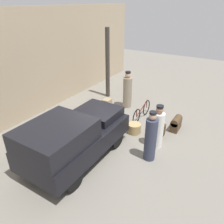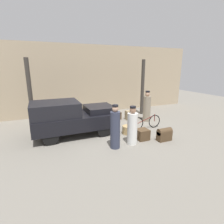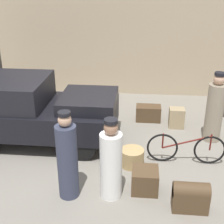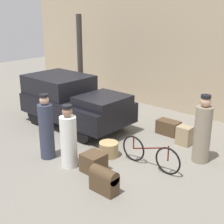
{
  "view_description": "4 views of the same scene",
  "coord_description": "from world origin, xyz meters",
  "px_view_note": "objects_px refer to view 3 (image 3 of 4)",
  "views": [
    {
      "loc": [
        -5.99,
        -3.61,
        4.71
      ],
      "look_at": [
        0.2,
        0.2,
        0.95
      ],
      "focal_mm": 35.0,
      "sensor_mm": 36.0,
      "label": 1
    },
    {
      "loc": [
        -3.02,
        -7.44,
        3.12
      ],
      "look_at": [
        0.2,
        0.2,
        0.95
      ],
      "focal_mm": 28.0,
      "sensor_mm": 36.0,
      "label": 2
    },
    {
      "loc": [
        0.83,
        -6.37,
        3.88
      ],
      "look_at": [
        0.2,
        0.2,
        0.95
      ],
      "focal_mm": 50.0,
      "sensor_mm": 36.0,
      "label": 3
    },
    {
      "loc": [
        5.81,
        -6.1,
        3.8
      ],
      "look_at": [
        0.2,
        0.2,
        0.95
      ],
      "focal_mm": 50.0,
      "sensor_mm": 36.0,
      "label": 4
    }
  ],
  "objects_px": {
    "trunk_wicker_pale": "(191,196)",
    "truck": "(33,108)",
    "wicker_basket": "(132,157)",
    "porter_carrying_trunk": "(111,163)",
    "bicycle": "(186,148)",
    "trunk_large_brown": "(145,180)",
    "suitcase_tan_flat": "(176,118)",
    "trunk_umber_medium": "(148,113)",
    "porter_with_bicycle": "(215,110)",
    "porter_lifting_near_truck": "(67,159)"
  },
  "relations": [
    {
      "from": "trunk_wicker_pale",
      "to": "truck",
      "type": "bearing_deg",
      "value": 147.38
    },
    {
      "from": "wicker_basket",
      "to": "porter_carrying_trunk",
      "type": "relative_size",
      "value": 0.32
    },
    {
      "from": "truck",
      "to": "trunk_wicker_pale",
      "type": "distance_m",
      "value": 4.26
    },
    {
      "from": "bicycle",
      "to": "trunk_large_brown",
      "type": "relative_size",
      "value": 3.37
    },
    {
      "from": "porter_carrying_trunk",
      "to": "wicker_basket",
      "type": "bearing_deg",
      "value": 71.19
    },
    {
      "from": "bicycle",
      "to": "trunk_wicker_pale",
      "type": "xyz_separation_m",
      "value": [
        -0.1,
        -1.56,
        -0.06
      ]
    },
    {
      "from": "trunk_large_brown",
      "to": "suitcase_tan_flat",
      "type": "height_order",
      "value": "suitcase_tan_flat"
    },
    {
      "from": "trunk_umber_medium",
      "to": "trunk_large_brown",
      "type": "bearing_deg",
      "value": -91.75
    },
    {
      "from": "porter_carrying_trunk",
      "to": "trunk_umber_medium",
      "type": "bearing_deg",
      "value": 77.87
    },
    {
      "from": "truck",
      "to": "trunk_wicker_pale",
      "type": "height_order",
      "value": "truck"
    },
    {
      "from": "porter_with_bicycle",
      "to": "suitcase_tan_flat",
      "type": "relative_size",
      "value": 3.23
    },
    {
      "from": "truck",
      "to": "trunk_umber_medium",
      "type": "height_order",
      "value": "truck"
    },
    {
      "from": "porter_lifting_near_truck",
      "to": "porter_with_bicycle",
      "type": "distance_m",
      "value": 3.99
    },
    {
      "from": "trunk_large_brown",
      "to": "suitcase_tan_flat",
      "type": "relative_size",
      "value": 0.93
    },
    {
      "from": "wicker_basket",
      "to": "trunk_wicker_pale",
      "type": "xyz_separation_m",
      "value": [
        1.08,
        -1.33,
        0.1
      ]
    },
    {
      "from": "bicycle",
      "to": "truck",
      "type": "bearing_deg",
      "value": 168.92
    },
    {
      "from": "porter_carrying_trunk",
      "to": "trunk_wicker_pale",
      "type": "bearing_deg",
      "value": -10.6
    },
    {
      "from": "trunk_umber_medium",
      "to": "trunk_wicker_pale",
      "type": "xyz_separation_m",
      "value": [
        0.7,
        -3.7,
        0.08
      ]
    },
    {
      "from": "porter_with_bicycle",
      "to": "trunk_large_brown",
      "type": "xyz_separation_m",
      "value": [
        -1.69,
        -2.21,
        -0.58
      ]
    },
    {
      "from": "porter_lifting_near_truck",
      "to": "bicycle",
      "type": "bearing_deg",
      "value": 30.18
    },
    {
      "from": "suitcase_tan_flat",
      "to": "trunk_wicker_pale",
      "type": "relative_size",
      "value": 0.87
    },
    {
      "from": "truck",
      "to": "porter_lifting_near_truck",
      "type": "relative_size",
      "value": 2.15
    },
    {
      "from": "wicker_basket",
      "to": "trunk_large_brown",
      "type": "relative_size",
      "value": 1.01
    },
    {
      "from": "bicycle",
      "to": "trunk_wicker_pale",
      "type": "bearing_deg",
      "value": -93.54
    },
    {
      "from": "wicker_basket",
      "to": "trunk_umber_medium",
      "type": "height_order",
      "value": "trunk_umber_medium"
    },
    {
      "from": "porter_carrying_trunk",
      "to": "suitcase_tan_flat",
      "type": "xyz_separation_m",
      "value": [
        1.5,
        3.06,
        -0.45
      ]
    },
    {
      "from": "truck",
      "to": "trunk_large_brown",
      "type": "height_order",
      "value": "truck"
    },
    {
      "from": "truck",
      "to": "trunk_large_brown",
      "type": "xyz_separation_m",
      "value": [
        2.75,
        -1.79,
        -0.65
      ]
    },
    {
      "from": "porter_with_bicycle",
      "to": "bicycle",
      "type": "bearing_deg",
      "value": -124.73
    },
    {
      "from": "bicycle",
      "to": "porter_carrying_trunk",
      "type": "bearing_deg",
      "value": -139.96
    },
    {
      "from": "trunk_large_brown",
      "to": "truck",
      "type": "bearing_deg",
      "value": 146.98
    },
    {
      "from": "porter_lifting_near_truck",
      "to": "porter_with_bicycle",
      "type": "relative_size",
      "value": 0.98
    },
    {
      "from": "truck",
      "to": "wicker_basket",
      "type": "bearing_deg",
      "value": -20.8
    },
    {
      "from": "trunk_large_brown",
      "to": "trunk_umber_medium",
      "type": "bearing_deg",
      "value": 88.25
    },
    {
      "from": "porter_lifting_near_truck",
      "to": "trunk_large_brown",
      "type": "height_order",
      "value": "porter_lifting_near_truck"
    },
    {
      "from": "porter_carrying_trunk",
      "to": "porter_with_bicycle",
      "type": "xyz_separation_m",
      "value": [
        2.32,
        2.43,
        0.08
      ]
    },
    {
      "from": "suitcase_tan_flat",
      "to": "trunk_large_brown",
      "type": "bearing_deg",
      "value": -106.82
    },
    {
      "from": "wicker_basket",
      "to": "porter_carrying_trunk",
      "type": "height_order",
      "value": "porter_carrying_trunk"
    },
    {
      "from": "truck",
      "to": "suitcase_tan_flat",
      "type": "relative_size",
      "value": 6.8
    },
    {
      "from": "porter_lifting_near_truck",
      "to": "trunk_wicker_pale",
      "type": "height_order",
      "value": "porter_lifting_near_truck"
    },
    {
      "from": "bicycle",
      "to": "trunk_umber_medium",
      "type": "height_order",
      "value": "bicycle"
    },
    {
      "from": "porter_carrying_trunk",
      "to": "suitcase_tan_flat",
      "type": "height_order",
      "value": "porter_carrying_trunk"
    },
    {
      "from": "porter_carrying_trunk",
      "to": "trunk_large_brown",
      "type": "relative_size",
      "value": 3.15
    },
    {
      "from": "bicycle",
      "to": "porter_with_bicycle",
      "type": "xyz_separation_m",
      "value": [
        0.79,
        1.14,
        0.45
      ]
    },
    {
      "from": "wicker_basket",
      "to": "bicycle",
      "type": "bearing_deg",
      "value": 10.92
    },
    {
      "from": "porter_lifting_near_truck",
      "to": "porter_carrying_trunk",
      "type": "distance_m",
      "value": 0.8
    },
    {
      "from": "porter_lifting_near_truck",
      "to": "truck",
      "type": "bearing_deg",
      "value": 122.54
    },
    {
      "from": "porter_carrying_trunk",
      "to": "trunk_wicker_pale",
      "type": "relative_size",
      "value": 2.53
    },
    {
      "from": "porter_with_bicycle",
      "to": "suitcase_tan_flat",
      "type": "xyz_separation_m",
      "value": [
        -0.83,
        0.63,
        -0.53
      ]
    },
    {
      "from": "bicycle",
      "to": "trunk_umber_medium",
      "type": "relative_size",
      "value": 2.44
    }
  ]
}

